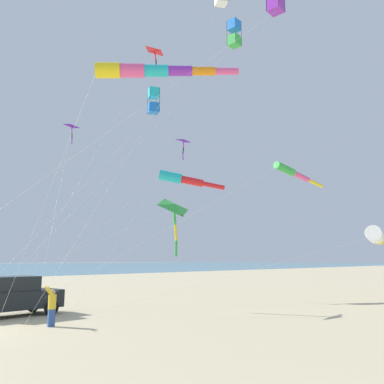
{
  "coord_description": "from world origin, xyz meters",
  "views": [
    {
      "loc": [
        -17.11,
        4.73,
        2.64
      ],
      "look_at": [
        -0.12,
        -13.6,
        6.82
      ],
      "focal_mm": 37.89,
      "sensor_mm": 36.0,
      "label": 1
    }
  ],
  "objects": [
    {
      "name": "kite_box_rainbow_low_near",
      "position": [
        -1.73,
        -16.12,
        18.04
      ],
      "size": [
        6.48,
        13.62,
        18.99
      ],
      "color": "blue",
      "rests_on": "ground_plane"
    },
    {
      "name": "person_child_grey_jacket",
      "position": [
        -1.58,
        -3.73,
        0.87
      ],
      "size": [
        0.4,
        0.5,
        1.59
      ],
      "color": "#335199",
      "rests_on": "ground_plane"
    },
    {
      "name": "kite_windsock_black_fish_shape",
      "position": [
        -9.2,
        -18.92,
        3.93
      ],
      "size": [
        9.51,
        15.47,
        4.48
      ],
      "color": "white",
      "rests_on": "ground_plane"
    },
    {
      "name": "kite_delta_orange_high_right",
      "position": [
        -1.42,
        -10.83,
        5.42
      ],
      "size": [
        6.07,
        11.81,
        6.02
      ],
      "color": "green",
      "rests_on": "ground_plane"
    },
    {
      "name": "kite_delta_yellow_midlevel",
      "position": [
        6.33,
        -16.01,
        19.67
      ],
      "size": [
        1.5,
        11.1,
        19.99
      ],
      "color": "red",
      "rests_on": "ground_plane"
    },
    {
      "name": "kite_windsock_striped_overhead",
      "position": [
        3.42,
        -16.31,
        8.51
      ],
      "size": [
        3.65,
        14.81,
        9.19
      ],
      "color": "#1EB7C6",
      "rests_on": "ground_plane"
    },
    {
      "name": "kite_delta_long_streamer_right",
      "position": [
        7.99,
        -21.19,
        13.43
      ],
      "size": [
        6.82,
        15.33,
        13.84
      ],
      "color": "purple",
      "rests_on": "ground_plane"
    },
    {
      "name": "kite_windsock_magenta_far_left",
      "position": [
        -5.07,
        -5.58,
        10.38
      ],
      "size": [
        7.43,
        6.42,
        10.68
      ],
      "color": "yellow",
      "rests_on": "ground_plane"
    },
    {
      "name": "kite_delta_blue_topmost",
      "position": [
        11.28,
        -11.63,
        13.22
      ],
      "size": [
        8.49,
        6.74,
        13.62
      ],
      "color": "purple",
      "rests_on": "ground_plane"
    },
    {
      "name": "kite_box_purple_drifting",
      "position": [
        -0.63,
        -9.8,
        11.55
      ],
      "size": [
        2.43,
        9.22,
        12.3
      ],
      "color": "#1EB7C6",
      "rests_on": "ground_plane"
    },
    {
      "name": "kite_windsock_teal_far_right",
      "position": [
        -5.69,
        -16.3,
        7.64
      ],
      "size": [
        8.61,
        15.34,
        8.1
      ],
      "color": "green",
      "rests_on": "ground_plane"
    },
    {
      "name": "parked_car",
      "position": [
        2.54,
        -3.9,
        0.95
      ],
      "size": [
        2.13,
        4.33,
        1.85
      ],
      "color": "black",
      "rests_on": "ground_plane"
    }
  ]
}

